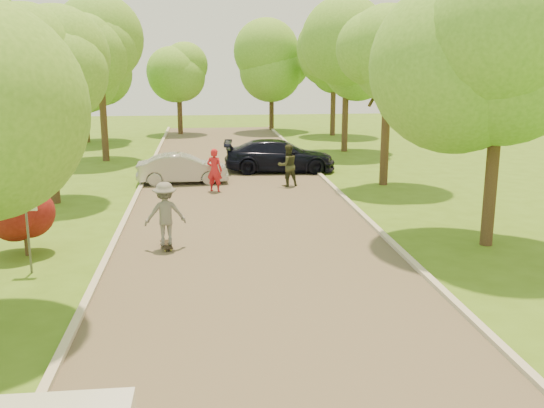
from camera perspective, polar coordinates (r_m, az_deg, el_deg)
name	(u,v)px	position (r m, az deg, el deg)	size (l,w,h in m)	color
ground	(277,329)	(12.44, 0.46, -11.66)	(100.00, 100.00, 0.00)	#416718
road	(247,225)	(19.95, -2.34, -1.96)	(8.00, 60.00, 0.01)	#4C4438
curb_left	(122,227)	(20.06, -13.97, -2.10)	(0.18, 60.00, 0.12)	#B2AD9E
curb_right	(367,220)	(20.61, 8.96, -1.45)	(0.18, 60.00, 0.12)	#B2AD9E
street_sign	(26,213)	(16.25, -22.14, -0.81)	(0.55, 0.06, 2.17)	#59595E
red_shrub	(24,217)	(17.89, -22.31, -1.14)	(1.70, 1.70, 1.95)	#382619
tree_l_midb	(51,80)	(23.83, -20.10, 10.91)	(4.30, 4.20, 6.62)	#382619
tree_l_far	(104,57)	(33.57, -15.54, 13.20)	(4.92, 4.80, 7.79)	#382619
tree_r_mida	(510,50)	(18.25, 21.48, 13.31)	(5.13, 5.00, 7.95)	#382619
tree_r_midb	(393,70)	(26.43, 11.28, 12.25)	(4.51, 4.40, 7.01)	#382619
tree_r_far	(351,51)	(36.24, 7.43, 14.11)	(5.33, 5.20, 8.34)	#382619
tree_bg_a	(85,60)	(41.85, -17.17, 12.81)	(5.12, 5.00, 7.72)	#382619
tree_bg_b	(337,57)	(44.25, 6.16, 13.60)	(5.12, 5.00, 7.95)	#382619
tree_bg_c	(181,64)	(45.22, -8.55, 12.86)	(4.92, 4.80, 7.33)	#382619
tree_bg_d	(274,60)	(47.53, 0.23, 13.38)	(5.12, 5.00, 7.72)	#382619
silver_sedan	(183,169)	(26.90, -8.42, 3.31)	(1.38, 3.95, 1.30)	#A0A0A5
dark_sedan	(280,156)	(29.45, 0.71, 4.56)	(2.18, 5.35, 1.55)	black
longboard	(167,245)	(17.71, -9.90, -3.81)	(0.42, 0.96, 0.11)	black
skateboarder	(165,214)	(17.46, -10.02, -0.89)	(1.18, 0.68, 1.82)	slate
person_striped	(215,170)	(24.92, -5.43, 3.18)	(0.65, 0.43, 1.79)	red
person_olive	(288,165)	(25.92, 1.48, 3.65)	(0.88, 0.69, 1.82)	#2F331F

